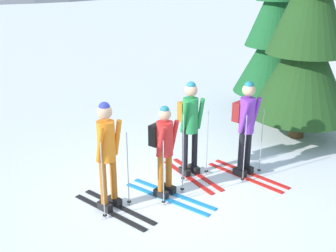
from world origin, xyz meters
name	(u,v)px	position (x,y,z in m)	size (l,w,h in m)	color
ground_plane	(171,190)	(0.00, 0.00, 0.00)	(400.00, 400.00, 0.00)	white
skier_in_orange	(107,151)	(-1.17, 0.03, 1.02)	(0.80, 1.63, 1.83)	black
skier_in_red	(164,147)	(-0.19, -0.07, 0.91)	(0.92, 1.73, 1.64)	#1E84D1
skier_in_green	(190,123)	(0.64, 0.38, 1.05)	(0.61, 1.57, 1.83)	red
skier_in_purple	(246,123)	(1.51, -0.18, 1.05)	(0.68, 1.69, 1.84)	red
pine_tree_near	(275,26)	(4.92, 2.62, 2.27)	(2.05, 2.05, 4.96)	#51381E
pine_tree_mid	(308,27)	(3.88, 0.64, 2.53)	(2.29, 2.29, 5.53)	#51381E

